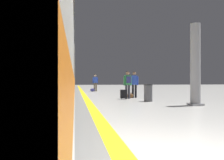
# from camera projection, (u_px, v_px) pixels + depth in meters

# --- Properties ---
(safety_line_strip) EXTENTS (0.36, 80.00, 0.01)m
(safety_line_strip) POSITION_uv_depth(u_px,v_px,m) (88.00, 101.00, 12.38)
(safety_line_strip) COLOR yellow
(safety_line_strip) RESTS_ON ground
(tactile_edge_band) EXTENTS (0.66, 80.00, 0.01)m
(tactile_edge_band) POSITION_uv_depth(u_px,v_px,m) (81.00, 101.00, 12.33)
(tactile_edge_band) COLOR slate
(tactile_edge_band) RESTS_ON ground
(high_speed_train) EXTENTS (2.94, 28.13, 4.97)m
(high_speed_train) POSITION_uv_depth(u_px,v_px,m) (43.00, 51.00, 10.92)
(high_speed_train) COLOR #38383D
(high_speed_train) RESTS_ON ground
(passenger_near) EXTENTS (0.51, 0.29, 1.69)m
(passenger_near) POSITION_uv_depth(u_px,v_px,m) (134.00, 82.00, 14.95)
(passenger_near) COLOR black
(passenger_near) RESTS_ON ground
(duffel_bag_near) EXTENTS (0.44, 0.26, 0.36)m
(duffel_bag_near) POSITION_uv_depth(u_px,v_px,m) (130.00, 96.00, 14.74)
(duffel_bag_near) COLOR brown
(duffel_bag_near) RESTS_ON ground
(passenger_mid) EXTENTS (0.51, 0.37, 1.67)m
(passenger_mid) POSITION_uv_depth(u_px,v_px,m) (128.00, 82.00, 14.11)
(passenger_mid) COLOR #383842
(passenger_mid) RESTS_ON ground
(suitcase_mid) EXTENTS (0.39, 0.25, 0.56)m
(suitcase_mid) POSITION_uv_depth(u_px,v_px,m) (124.00, 94.00, 13.76)
(suitcase_mid) COLOR black
(suitcase_mid) RESTS_ON ground
(passenger_far) EXTENTS (0.54, 0.26, 1.76)m
(passenger_far) POSITION_uv_depth(u_px,v_px,m) (95.00, 81.00, 24.01)
(passenger_far) COLOR brown
(passenger_far) RESTS_ON ground
(duffel_bag_far) EXTENTS (0.44, 0.26, 0.36)m
(duffel_bag_far) POSITION_uv_depth(u_px,v_px,m) (92.00, 90.00, 23.63)
(duffel_bag_far) COLOR navy
(duffel_bag_far) RESTS_ON ground
(platform_pillar) EXTENTS (0.56, 0.56, 3.60)m
(platform_pillar) POSITION_uv_depth(u_px,v_px,m) (195.00, 66.00, 10.25)
(platform_pillar) COLOR gray
(platform_pillar) RESTS_ON ground
(waste_bin) EXTENTS (0.46, 0.46, 0.91)m
(waste_bin) POSITION_uv_depth(u_px,v_px,m) (148.00, 93.00, 12.20)
(waste_bin) COLOR #4C4C51
(waste_bin) RESTS_ON ground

